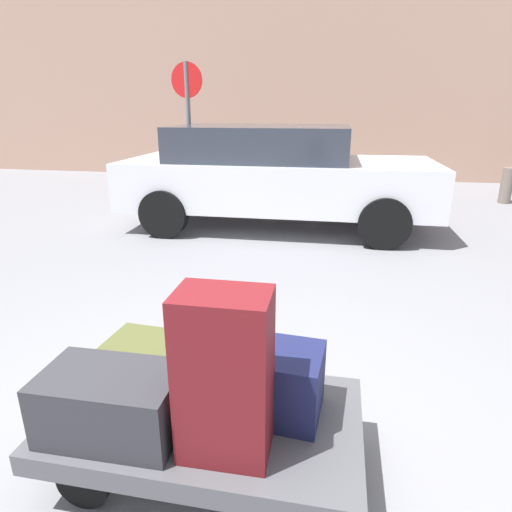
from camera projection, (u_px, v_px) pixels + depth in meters
The scene contains 10 objects.
ground_plane at pixel (209, 471), 2.07m from camera, with size 60.00×60.00×0.00m, color gray.
luggage_cart at pixel (207, 425), 1.99m from camera, with size 1.39×0.79×0.34m.
duffel_bag_navy_stacked_top at pixel (256, 378), 1.95m from camera, with size 0.59×0.31×0.31m, color #191E47.
suitcase_olive_front_right at pixel (155, 367), 2.11m from camera, with size 0.51×0.38×0.23m, color #4C5128.
duffel_bag_charcoal_rear_right at pixel (112, 403), 1.81m from camera, with size 0.57×0.34×0.28m, color #2D2D33.
suitcase_maroon_center at pixel (224, 376), 1.64m from camera, with size 0.35×0.24×0.69m, color maroon.
parked_car at pixel (274, 174), 6.17m from camera, with size 4.33×1.98×1.42m.
bollard_kerb_near at pixel (424, 183), 8.07m from camera, with size 0.21×0.21×0.64m, color #72665B.
bollard_kerb_mid at pixel (507, 186), 7.82m from camera, with size 0.21×0.21×0.64m, color #72665B.
no_parking_sign at pixel (189, 124), 6.51m from camera, with size 0.50×0.10×2.29m.
Camera 1 is at (0.53, -1.55, 1.65)m, focal length 30.32 mm.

